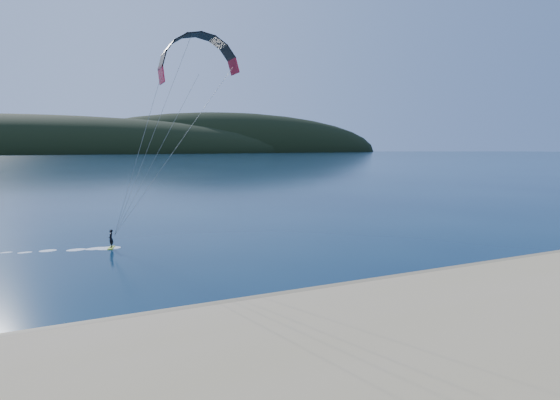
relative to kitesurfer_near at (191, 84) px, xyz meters
name	(u,v)px	position (x,y,z in m)	size (l,w,h in m)	color
ground	(290,336)	(-0.01, -17.15, -13.34)	(1800.00, 1800.00, 0.00)	#071E36
wet_sand	(253,304)	(-0.01, -12.65, -13.29)	(220.00, 2.50, 0.10)	#846A4D
headland	(74,153)	(0.62, 728.13, -13.34)	(1200.00, 310.00, 140.00)	black
kitesurfer_near	(191,84)	(0.00, 0.00, 0.00)	(20.25, 8.85, 16.37)	#9BC417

